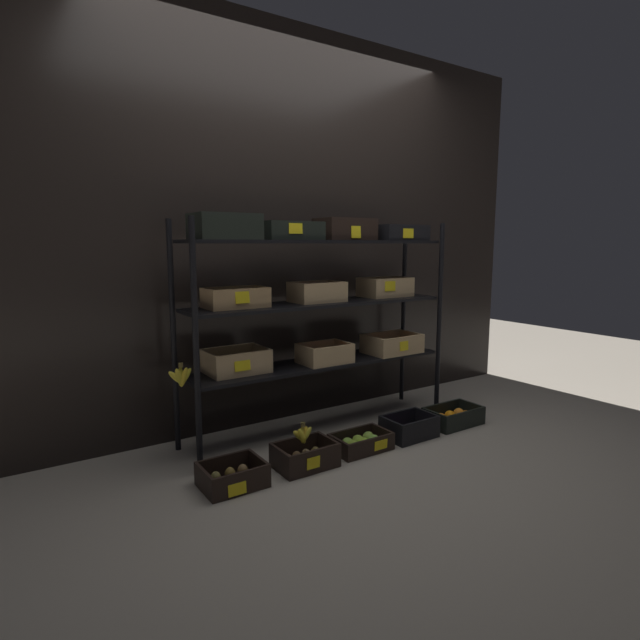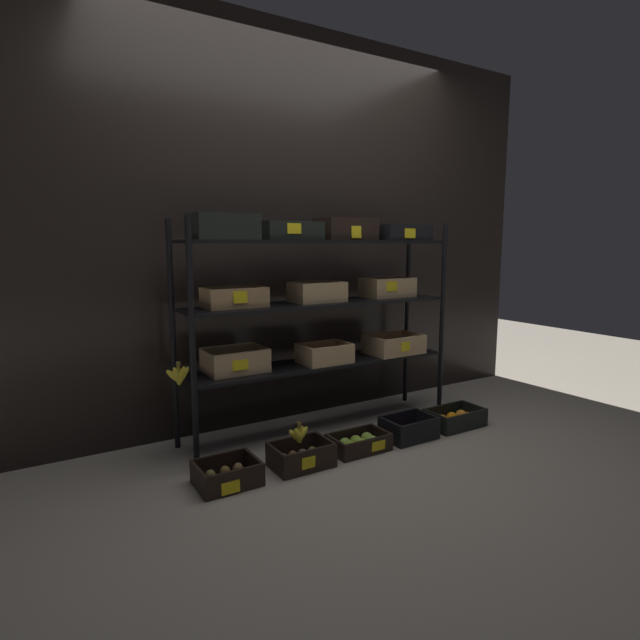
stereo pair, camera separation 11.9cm
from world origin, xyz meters
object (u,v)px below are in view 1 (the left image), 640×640
(crate_ground_kiwi, at_px, (233,477))
(crate_ground_apple_green, at_px, (361,443))
(crate_ground_plum, at_px, (409,429))
(crate_ground_left_kiwi, at_px, (305,458))
(display_rack, at_px, (318,297))
(crate_ground_orange, at_px, (453,418))
(banana_bunch_loose, at_px, (303,435))

(crate_ground_kiwi, bearing_deg, crate_ground_apple_green, -0.12)
(crate_ground_plum, bearing_deg, crate_ground_left_kiwi, -179.69)
(display_rack, distance_m, crate_ground_plum, 1.00)
(display_rack, height_order, crate_ground_left_kiwi, display_rack)
(crate_ground_apple_green, xyz_separation_m, crate_ground_orange, (0.78, -0.00, 0.00))
(crate_ground_kiwi, bearing_deg, display_rack, 27.86)
(banana_bunch_loose, bearing_deg, crate_ground_left_kiwi, 10.47)
(display_rack, relative_size, crate_ground_apple_green, 5.52)
(crate_ground_plum, relative_size, banana_bunch_loose, 2.43)
(crate_ground_orange, relative_size, banana_bunch_loose, 2.88)
(display_rack, distance_m, crate_ground_apple_green, 0.93)
(display_rack, xyz_separation_m, crate_ground_left_kiwi, (-0.37, -0.42, -0.82))
(crate_ground_apple_green, bearing_deg, crate_ground_left_kiwi, -178.82)
(display_rack, relative_size, crate_ground_left_kiwi, 5.84)
(crate_ground_left_kiwi, bearing_deg, crate_ground_orange, 0.19)
(crate_ground_plum, distance_m, crate_ground_orange, 0.40)
(crate_ground_orange, height_order, banana_bunch_loose, banana_bunch_loose)
(crate_ground_kiwi, xyz_separation_m, crate_ground_left_kiwi, (0.42, -0.01, 0.00))
(crate_ground_apple_green, distance_m, banana_bunch_loose, 0.43)
(crate_ground_left_kiwi, distance_m, banana_bunch_loose, 0.13)
(crate_ground_apple_green, bearing_deg, crate_ground_kiwi, 179.88)
(crate_ground_apple_green, height_order, crate_ground_orange, crate_ground_orange)
(crate_ground_left_kiwi, distance_m, crate_ground_plum, 0.77)
(crate_ground_left_kiwi, relative_size, crate_ground_apple_green, 0.94)
(crate_ground_left_kiwi, bearing_deg, crate_ground_apple_green, 1.18)
(crate_ground_left_kiwi, xyz_separation_m, crate_ground_apple_green, (0.39, 0.01, -0.01))
(banana_bunch_loose, bearing_deg, display_rack, 48.29)
(display_rack, xyz_separation_m, crate_ground_orange, (0.80, -0.42, -0.82))
(crate_ground_left_kiwi, bearing_deg, crate_ground_plum, 0.31)
(banana_bunch_loose, bearing_deg, crate_ground_kiwi, 178.23)
(crate_ground_orange, bearing_deg, crate_ground_apple_green, 179.70)
(crate_ground_orange, bearing_deg, crate_ground_plum, 179.96)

